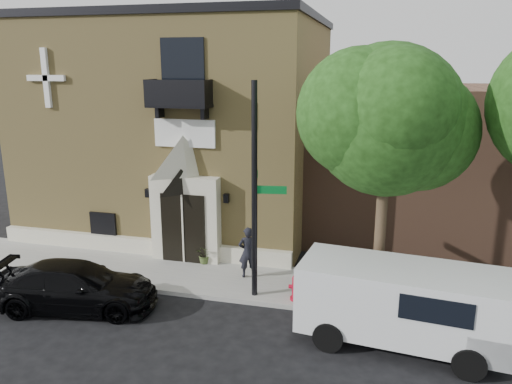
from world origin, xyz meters
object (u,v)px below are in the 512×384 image
black_sedan (76,286)px  cargo_van (409,304)px  dumpster (357,288)px  pedestrian_near (248,252)px  street_sign (255,192)px  fire_hydrant (296,287)px

black_sedan → cargo_van: bearing=-98.4°
cargo_van → dumpster: 2.23m
black_sedan → pedestrian_near: (4.58, 3.24, 0.33)m
black_sedan → street_sign: street_sign is taller
fire_hydrant → pedestrian_near: bearing=145.5°
street_sign → pedestrian_near: street_sign is taller
fire_hydrant → dumpster: bearing=1.6°
dumpster → pedestrian_near: size_ratio=1.10×
black_sedan → pedestrian_near: pedestrian_near is taller
black_sedan → cargo_van: size_ratio=0.89×
fire_hydrant → dumpster: (1.86, 0.05, 0.17)m
cargo_van → black_sedan: bearing=-171.5°
street_sign → pedestrian_near: (-0.59, 1.27, -2.48)m
dumpster → pedestrian_near: pedestrian_near is taller
black_sedan → dumpster: (8.36, 1.97, 0.02)m
cargo_van → dumpster: size_ratio=2.81×
black_sedan → dumpster: 8.59m
street_sign → pedestrian_near: bearing=105.7°
fire_hydrant → pedestrian_near: 2.39m
black_sedan → dumpster: size_ratio=2.51×
cargo_van → dumpster: bearing=137.2°
black_sedan → fire_hydrant: 6.79m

